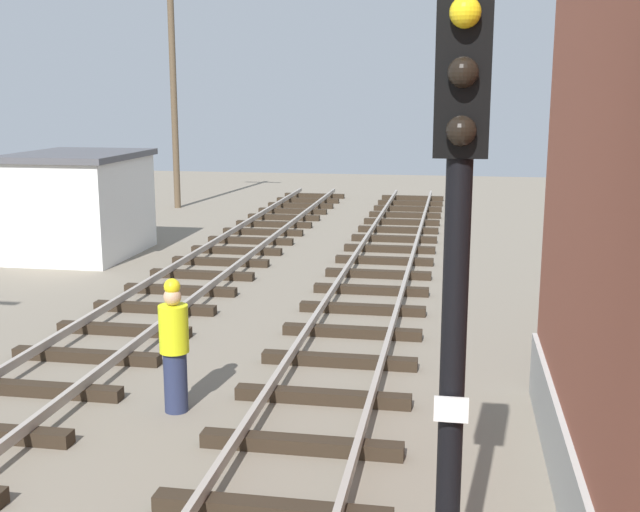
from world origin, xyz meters
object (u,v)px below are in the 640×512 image
control_hut (80,204)px  utility_pole_far (173,82)px  signal_mast (456,264)px  track_worker_foreground (174,346)px

control_hut → utility_pole_far: utility_pole_far is taller
control_hut → signal_mast: bearing=-55.1°
signal_mast → track_worker_foreground: signal_mast is taller
track_worker_foreground → control_hut: bearing=122.2°
control_hut → utility_pole_far: size_ratio=0.42×
signal_mast → control_hut: signal_mast is taller
control_hut → track_worker_foreground: 11.64m
control_hut → utility_pole_far: bearing=93.7°
control_hut → utility_pole_far: (-0.59, 9.12, 3.32)m
utility_pole_far → track_worker_foreground: utility_pole_far is taller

